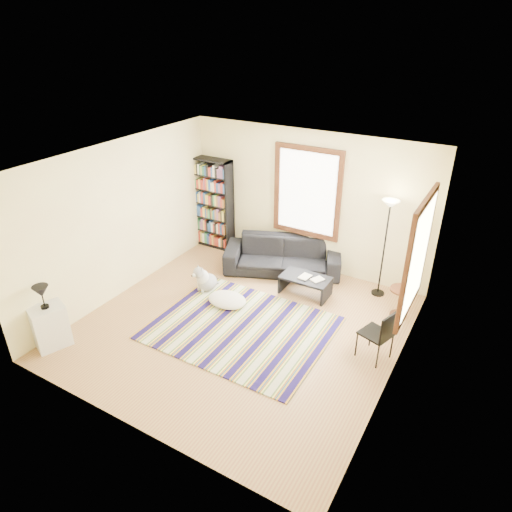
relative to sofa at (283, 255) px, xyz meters
The scene contains 21 objects.
floor 2.10m from the sofa, 82.32° to the right, with size 5.00×5.00×0.10m, color #A4834B.
ceiling 3.25m from the sofa, 82.32° to the right, with size 5.00×5.00×0.10m, color white.
wall_back 1.21m from the sofa, 61.06° to the left, with size 5.00×0.10×2.80m, color #FFF9AB.
wall_front 4.73m from the sofa, 86.56° to the right, with size 5.00×0.10×2.80m, color #FFF9AB.
wall_left 3.24m from the sofa, 137.96° to the right, with size 0.10×5.00×2.80m, color #FFF9AB.
wall_right 3.65m from the sofa, 35.95° to the right, with size 0.10×5.00×2.80m, color #FFF9AB.
window_back 1.36m from the sofa, 56.64° to the left, with size 1.20×0.06×1.60m, color white.
window_right 3.27m from the sofa, 24.47° to the right, with size 0.06×1.20×1.60m, color white.
rug 2.15m from the sofa, 81.50° to the right, with size 2.85×2.28×0.02m, color #140D42.
sofa is the anchor object (origin of this frame).
bookshelf 1.99m from the sofa, behind, with size 0.90×0.30×2.00m, color black.
coffee_table 0.99m from the sofa, 37.18° to the right, with size 0.90×0.50×0.36m, color black.
book_a 0.90m from the sofa, 41.02° to the right, with size 0.18×0.24×0.02m, color beige.
book_b 1.08m from the sofa, 30.22° to the right, with size 0.17×0.24×0.02m, color beige.
floor_cushion 1.66m from the sofa, 100.01° to the right, with size 0.73×0.55×0.18m, color beige.
floor_lamp 2.05m from the sofa, ahead, with size 0.30×0.30×1.86m, color black, non-canonical shape.
side_table 2.51m from the sofa, ahead, with size 0.40×0.40×0.54m, color #482112.
folding_chair 2.97m from the sofa, 35.05° to the right, with size 0.42×0.40×0.86m, color black.
white_cabinet 4.45m from the sofa, 117.07° to the right, with size 0.38×0.50×0.70m, color silver.
table_lamp 4.48m from the sofa, 117.07° to the right, with size 0.24×0.24×0.38m, color black, non-canonical shape.
dog 1.64m from the sofa, 122.70° to the right, with size 0.38×0.53×0.53m, color silver, non-canonical shape.
Camera 1 is at (3.36, -5.28, 4.60)m, focal length 32.00 mm.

